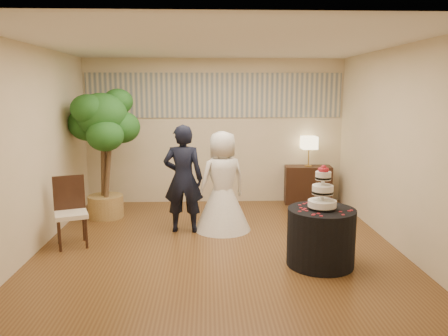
{
  "coord_description": "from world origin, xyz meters",
  "views": [
    {
      "loc": [
        -0.15,
        -6.01,
        2.19
      ],
      "look_at": [
        0.1,
        0.4,
        1.05
      ],
      "focal_mm": 35.0,
      "sensor_mm": 36.0,
      "label": 1
    }
  ],
  "objects_px": {
    "console": "(308,185)",
    "ficus_tree": "(103,153)",
    "groom": "(183,179)",
    "side_chair": "(71,212)",
    "cake_table": "(321,237)",
    "wedding_cake": "(323,187)",
    "table_lamp": "(309,151)",
    "bride": "(223,181)"
  },
  "relations": [
    {
      "from": "side_chair",
      "to": "bride",
      "type": "bearing_deg",
      "value": -3.54
    },
    {
      "from": "wedding_cake",
      "to": "table_lamp",
      "type": "xyz_separation_m",
      "value": [
        0.54,
        3.08,
        0.02
      ]
    },
    {
      "from": "ficus_tree",
      "to": "side_chair",
      "type": "height_order",
      "value": "ficus_tree"
    },
    {
      "from": "bride",
      "to": "side_chair",
      "type": "xyz_separation_m",
      "value": [
        -2.17,
        -0.68,
        -0.29
      ]
    },
    {
      "from": "table_lamp",
      "to": "side_chair",
      "type": "height_order",
      "value": "table_lamp"
    },
    {
      "from": "groom",
      "to": "side_chair",
      "type": "xyz_separation_m",
      "value": [
        -1.56,
        -0.61,
        -0.35
      ]
    },
    {
      "from": "cake_table",
      "to": "wedding_cake",
      "type": "xyz_separation_m",
      "value": [
        0.0,
        0.0,
        0.65
      ]
    },
    {
      "from": "wedding_cake",
      "to": "table_lamp",
      "type": "height_order",
      "value": "table_lamp"
    },
    {
      "from": "cake_table",
      "to": "console",
      "type": "height_order",
      "value": "console"
    },
    {
      "from": "cake_table",
      "to": "side_chair",
      "type": "height_order",
      "value": "side_chair"
    },
    {
      "from": "cake_table",
      "to": "wedding_cake",
      "type": "bearing_deg",
      "value": 0.0
    },
    {
      "from": "groom",
      "to": "wedding_cake",
      "type": "xyz_separation_m",
      "value": [
        1.8,
        -1.42,
        0.17
      ]
    },
    {
      "from": "cake_table",
      "to": "table_lamp",
      "type": "height_order",
      "value": "table_lamp"
    },
    {
      "from": "groom",
      "to": "console",
      "type": "distance_m",
      "value": 2.91
    },
    {
      "from": "bride",
      "to": "groom",
      "type": "bearing_deg",
      "value": -17.09
    },
    {
      "from": "bride",
      "to": "console",
      "type": "bearing_deg",
      "value": -160.86
    },
    {
      "from": "table_lamp",
      "to": "ficus_tree",
      "type": "relative_size",
      "value": 0.26
    },
    {
      "from": "wedding_cake",
      "to": "console",
      "type": "relative_size",
      "value": 0.63
    },
    {
      "from": "groom",
      "to": "console",
      "type": "xyz_separation_m",
      "value": [
        2.34,
        1.66,
        -0.47
      ]
    },
    {
      "from": "table_lamp",
      "to": "side_chair",
      "type": "distance_m",
      "value": 4.54
    },
    {
      "from": "console",
      "to": "ficus_tree",
      "type": "bearing_deg",
      "value": -162.7
    },
    {
      "from": "bride",
      "to": "table_lamp",
      "type": "distance_m",
      "value": 2.36
    },
    {
      "from": "bride",
      "to": "wedding_cake",
      "type": "xyz_separation_m",
      "value": [
        1.19,
        -1.49,
        0.22
      ]
    },
    {
      "from": "ficus_tree",
      "to": "bride",
      "type": "bearing_deg",
      "value": -20.56
    },
    {
      "from": "side_chair",
      "to": "console",
      "type": "bearing_deg",
      "value": 9.3
    },
    {
      "from": "wedding_cake",
      "to": "side_chair",
      "type": "relative_size",
      "value": 0.57
    },
    {
      "from": "ficus_tree",
      "to": "side_chair",
      "type": "xyz_separation_m",
      "value": [
        -0.15,
        -1.44,
        -0.64
      ]
    },
    {
      "from": "cake_table",
      "to": "wedding_cake",
      "type": "relative_size",
      "value": 1.52
    },
    {
      "from": "console",
      "to": "side_chair",
      "type": "distance_m",
      "value": 4.51
    },
    {
      "from": "wedding_cake",
      "to": "ficus_tree",
      "type": "distance_m",
      "value": 3.91
    },
    {
      "from": "groom",
      "to": "cake_table",
      "type": "height_order",
      "value": "groom"
    },
    {
      "from": "cake_table",
      "to": "ficus_tree",
      "type": "relative_size",
      "value": 0.37
    },
    {
      "from": "groom",
      "to": "ficus_tree",
      "type": "xyz_separation_m",
      "value": [
        -1.41,
        0.83,
        0.29
      ]
    },
    {
      "from": "groom",
      "to": "bride",
      "type": "height_order",
      "value": "groom"
    },
    {
      "from": "table_lamp",
      "to": "groom",
      "type": "bearing_deg",
      "value": -144.63
    },
    {
      "from": "console",
      "to": "table_lamp",
      "type": "distance_m",
      "value": 0.66
    },
    {
      "from": "groom",
      "to": "side_chair",
      "type": "distance_m",
      "value": 1.71
    },
    {
      "from": "groom",
      "to": "cake_table",
      "type": "xyz_separation_m",
      "value": [
        1.8,
        -1.42,
        -0.48
      ]
    },
    {
      "from": "wedding_cake",
      "to": "console",
      "type": "height_order",
      "value": "wedding_cake"
    },
    {
      "from": "cake_table",
      "to": "console",
      "type": "bearing_deg",
      "value": 80.07
    },
    {
      "from": "bride",
      "to": "side_chair",
      "type": "bearing_deg",
      "value": -6.12
    },
    {
      "from": "side_chair",
      "to": "groom",
      "type": "bearing_deg",
      "value": 0.48
    }
  ]
}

